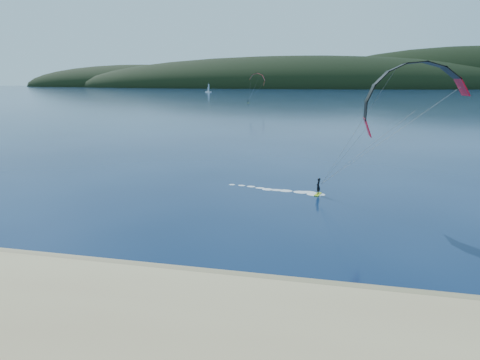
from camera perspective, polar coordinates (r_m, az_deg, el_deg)
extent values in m
plane|color=#071837|center=(21.92, -12.18, -18.96)|extent=(1800.00, 1800.00, 0.00)
cube|color=#8A7750|center=(25.47, -7.99, -13.61)|extent=(220.00, 2.50, 0.10)
ellipsoid|color=black|center=(738.99, 7.63, 13.10)|extent=(840.00, 280.00, 110.00)
ellipsoid|color=black|center=(816.57, 30.58, 11.40)|extent=(600.00, 240.00, 140.00)
ellipsoid|color=black|center=(886.15, -14.40, 12.95)|extent=(520.00, 220.00, 90.00)
cube|color=#C3EC1B|center=(43.07, 11.19, -2.04)|extent=(0.79, 1.50, 0.08)
imported|color=black|center=(42.83, 11.24, -0.87)|extent=(0.57, 0.73, 1.76)
cylinder|color=gray|center=(39.88, 17.41, 4.00)|extent=(0.02, 0.02, 11.72)
cube|color=#C3EC1B|center=(221.60, 1.20, 11.08)|extent=(0.87, 1.50, 0.08)
imported|color=black|center=(221.56, 1.20, 11.32)|extent=(0.89, 1.02, 1.76)
cylinder|color=gray|center=(218.83, 1.87, 12.73)|extent=(0.02, 0.02, 12.16)
cube|color=white|center=(430.20, -4.59, 12.57)|extent=(7.15, 4.32, 1.19)
cylinder|color=white|center=(430.10, -4.60, 13.20)|extent=(0.17, 0.17, 9.35)
cube|color=white|center=(431.23, -4.55, 13.20)|extent=(0.77, 2.11, 6.80)
cube|color=white|center=(428.82, -4.65, 12.97)|extent=(0.61, 1.62, 4.25)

